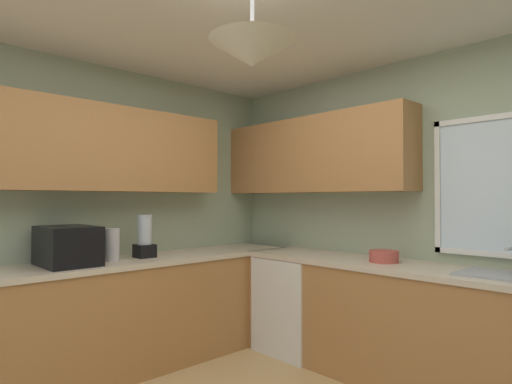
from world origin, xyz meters
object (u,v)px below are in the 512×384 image
(sink_assembly, at_px, (509,275))
(blender_appliance, at_px, (145,238))
(dishwasher, at_px, (297,304))
(bowl, at_px, (384,256))
(kettle, at_px, (112,245))
(microwave, at_px, (68,246))

(sink_assembly, distance_m, blender_appliance, 2.69)
(dishwasher, bearing_deg, bowl, 1.98)
(sink_assembly, bearing_deg, blender_appliance, -152.88)
(kettle, xyz_separation_m, sink_assembly, (2.37, 1.52, -0.12))
(microwave, relative_size, bowl, 2.12)
(microwave, relative_size, kettle, 1.85)
(dishwasher, relative_size, microwave, 1.77)
(dishwasher, relative_size, bowl, 3.75)
(microwave, height_order, kettle, microwave)
(microwave, distance_m, bowl, 2.40)
(dishwasher, distance_m, kettle, 1.72)
(microwave, bearing_deg, kettle, 86.60)
(dishwasher, bearing_deg, blender_appliance, -119.02)
(microwave, relative_size, blender_appliance, 1.33)
(microwave, bearing_deg, bowl, 50.45)
(kettle, relative_size, sink_assembly, 0.46)
(microwave, bearing_deg, blender_appliance, 90.00)
(dishwasher, bearing_deg, sink_assembly, 1.21)
(dishwasher, distance_m, sink_assembly, 1.80)
(sink_assembly, height_order, bowl, sink_assembly)
(blender_appliance, bearing_deg, dishwasher, 60.98)
(sink_assembly, xyz_separation_m, blender_appliance, (-2.39, -1.23, 0.15))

